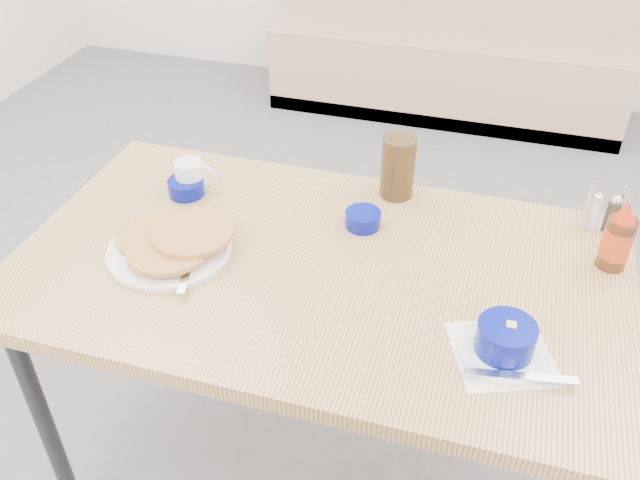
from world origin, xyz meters
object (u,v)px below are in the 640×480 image
(booth_bench, at_px, (450,46))
(butter_bowl, at_px, (363,219))
(amber_tumbler, at_px, (398,167))
(coffee_mug, at_px, (191,176))
(pancake_plate, at_px, (171,244))
(dining_table, at_px, (318,284))
(condiment_caddy, at_px, (603,213))
(grits_setting, at_px, (505,343))
(creamer_bowl, at_px, (186,187))
(syrup_bottle, at_px, (618,239))

(booth_bench, height_order, butter_bowl, booth_bench)
(amber_tumbler, bearing_deg, coffee_mug, -165.42)
(booth_bench, bearing_deg, pancake_plate, -97.53)
(pancake_plate, distance_m, amber_tumbler, 0.60)
(coffee_mug, bearing_deg, dining_table, -26.46)
(butter_bowl, bearing_deg, amber_tumbler, 73.12)
(booth_bench, distance_m, condiment_caddy, 2.32)
(pancake_plate, distance_m, grits_setting, 0.78)
(coffee_mug, height_order, creamer_bowl, coffee_mug)
(grits_setting, xyz_separation_m, creamer_bowl, (-0.84, 0.35, -0.01))
(creamer_bowl, bearing_deg, condiment_caddy, 8.63)
(dining_table, xyz_separation_m, creamer_bowl, (-0.42, 0.18, 0.08))
(coffee_mug, height_order, amber_tumbler, amber_tumbler)
(butter_bowl, relative_size, syrup_bottle, 0.52)
(grits_setting, distance_m, amber_tumbler, 0.60)
(condiment_caddy, distance_m, syrup_bottle, 0.16)
(butter_bowl, bearing_deg, creamer_bowl, 179.23)
(coffee_mug, relative_size, butter_bowl, 1.25)
(booth_bench, distance_m, butter_bowl, 2.40)
(coffee_mug, xyz_separation_m, butter_bowl, (0.47, -0.03, -0.02))
(grits_setting, distance_m, syrup_bottle, 0.41)
(butter_bowl, bearing_deg, dining_table, -109.45)
(butter_bowl, height_order, syrup_bottle, syrup_bottle)
(amber_tumbler, distance_m, syrup_bottle, 0.55)
(condiment_caddy, bearing_deg, syrup_bottle, -85.47)
(syrup_bottle, bearing_deg, coffee_mug, 178.99)
(amber_tumbler, bearing_deg, creamer_bowl, -163.39)
(pancake_plate, bearing_deg, creamer_bowl, 107.50)
(coffee_mug, relative_size, syrup_bottle, 0.64)
(coffee_mug, bearing_deg, creamer_bowl, -106.15)
(syrup_bottle, bearing_deg, creamer_bowl, -179.82)
(coffee_mug, xyz_separation_m, creamer_bowl, (-0.01, -0.02, -0.02))
(creamer_bowl, xyz_separation_m, syrup_bottle, (1.06, 0.00, 0.05))
(booth_bench, xyz_separation_m, condiment_caddy, (0.62, -2.19, 0.45))
(booth_bench, height_order, coffee_mug, booth_bench)
(dining_table, xyz_separation_m, syrup_bottle, (0.64, 0.19, 0.14))
(booth_bench, bearing_deg, dining_table, -90.00)
(dining_table, distance_m, condiment_caddy, 0.72)
(dining_table, height_order, coffee_mug, coffee_mug)
(amber_tumbler, height_order, condiment_caddy, amber_tumbler)
(dining_table, height_order, amber_tumbler, amber_tumbler)
(booth_bench, distance_m, coffee_mug, 2.41)
(pancake_plate, relative_size, condiment_caddy, 2.63)
(coffee_mug, relative_size, condiment_caddy, 1.00)
(grits_setting, relative_size, condiment_caddy, 2.38)
(creamer_bowl, height_order, amber_tumbler, amber_tumbler)
(condiment_caddy, bearing_deg, coffee_mug, -174.66)
(grits_setting, xyz_separation_m, butter_bowl, (-0.37, 0.34, -0.01))
(amber_tumbler, bearing_deg, dining_table, -108.22)
(dining_table, relative_size, syrup_bottle, 8.18)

